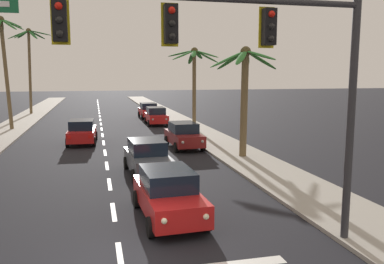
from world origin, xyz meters
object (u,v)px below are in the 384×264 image
(sedan_lead_at_stop_bar, at_px, (168,194))
(palm_left_farthest, at_px, (29,53))
(sedan_oncoming_far, at_px, (82,132))
(sedan_parked_far_kerb, at_px, (156,116))
(sedan_parked_nearest_kerb, at_px, (148,110))
(palm_left_third, at_px, (3,47))
(sedan_parked_mid_kerb, at_px, (184,135))
(palm_right_second, at_px, (244,81))
(traffic_signal_mast, at_px, (238,54))
(palm_right_third, at_px, (194,68))
(sedan_third_in_queue, at_px, (147,157))

(sedan_lead_at_stop_bar, distance_m, palm_left_farthest, 39.97)
(sedan_oncoming_far, xyz_separation_m, sedan_parked_far_kerb, (6.64, 9.29, 0.00))
(sedan_oncoming_far, distance_m, sedan_parked_nearest_kerb, 16.61)
(sedan_oncoming_far, relative_size, palm_left_third, 0.47)
(sedan_oncoming_far, bearing_deg, sedan_parked_far_kerb, 54.46)
(sedan_lead_at_stop_bar, distance_m, sedan_parked_far_kerb, 25.44)
(sedan_parked_mid_kerb, bearing_deg, palm_right_second, -57.08)
(sedan_parked_nearest_kerb, distance_m, palm_right_second, 22.98)
(sedan_parked_nearest_kerb, bearing_deg, traffic_signal_mast, -93.61)
(sedan_oncoming_far, relative_size, sedan_parked_nearest_kerb, 1.01)
(palm_left_third, xyz_separation_m, palm_left_farthest, (0.04, 13.98, 0.24))
(palm_left_farthest, distance_m, palm_right_third, 23.89)
(palm_left_third, relative_size, palm_left_farthest, 0.95)
(traffic_signal_mast, xyz_separation_m, sedan_parked_mid_kerb, (2.06, 15.76, -4.50))
(sedan_parked_mid_kerb, xyz_separation_m, palm_right_third, (2.61, 7.58, 4.48))
(sedan_parked_nearest_kerb, xyz_separation_m, sedan_parked_mid_kerb, (-0.10, -18.50, 0.00))
(sedan_oncoming_far, bearing_deg, palm_right_third, 25.07)
(sedan_lead_at_stop_bar, distance_m, sedan_parked_mid_kerb, 13.07)
(sedan_parked_far_kerb, height_order, palm_left_farthest, palm_left_farthest)
(sedan_lead_at_stop_bar, bearing_deg, palm_right_third, 73.62)
(traffic_signal_mast, distance_m, sedan_parked_mid_kerb, 16.52)
(sedan_oncoming_far, distance_m, palm_right_second, 12.30)
(sedan_parked_nearest_kerb, bearing_deg, palm_right_third, -77.08)
(sedan_parked_far_kerb, xyz_separation_m, palm_right_third, (2.54, -5.00, 4.48))
(traffic_signal_mast, distance_m, palm_left_farthest, 42.83)
(sedan_parked_nearest_kerb, relative_size, sedan_parked_far_kerb, 1.00)
(palm_left_farthest, bearing_deg, sedan_lead_at_stop_bar, -75.93)
(sedan_lead_at_stop_bar, xyz_separation_m, sedan_parked_mid_kerb, (3.34, 12.64, 0.00))
(traffic_signal_mast, height_order, palm_right_third, traffic_signal_mast)
(sedan_lead_at_stop_bar, bearing_deg, sedan_oncoming_far, 101.49)
(palm_left_farthest, bearing_deg, sedan_parked_nearest_kerb, -28.67)
(palm_right_second, bearing_deg, palm_right_third, 90.10)
(sedan_oncoming_far, bearing_deg, palm_left_farthest, 105.88)
(sedan_parked_nearest_kerb, distance_m, sedan_parked_mid_kerb, 18.50)
(sedan_oncoming_far, bearing_deg, sedan_third_in_queue, -71.16)
(palm_left_third, bearing_deg, traffic_signal_mast, -68.29)
(sedan_parked_nearest_kerb, height_order, palm_left_farthest, palm_left_farthest)
(traffic_signal_mast, height_order, palm_left_third, palm_left_third)
(sedan_parked_mid_kerb, distance_m, palm_right_second, 6.01)
(sedan_lead_at_stop_bar, bearing_deg, sedan_parked_nearest_kerb, 83.70)
(sedan_lead_at_stop_bar, bearing_deg, palm_left_third, 111.64)
(sedan_parked_nearest_kerb, bearing_deg, palm_left_farthest, 151.33)
(traffic_signal_mast, distance_m, sedan_third_in_queue, 10.38)
(palm_left_farthest, bearing_deg, palm_right_second, -62.35)
(sedan_third_in_queue, xyz_separation_m, sedan_oncoming_far, (-3.33, 9.76, 0.00))
(traffic_signal_mast, xyz_separation_m, palm_right_second, (4.69, 11.70, -0.93))
(palm_right_second, bearing_deg, palm_left_farthest, 117.65)
(palm_left_farthest, bearing_deg, sedan_parked_far_kerb, -45.13)
(sedan_third_in_queue, bearing_deg, sedan_parked_far_kerb, 80.17)
(sedan_parked_far_kerb, distance_m, palm_right_third, 7.18)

